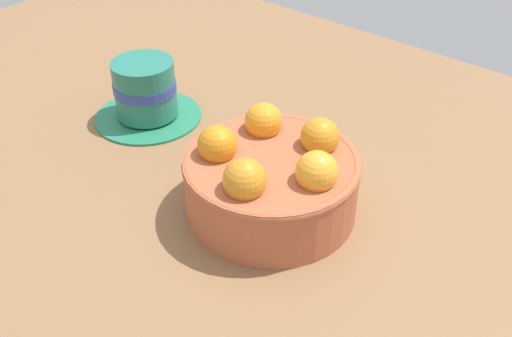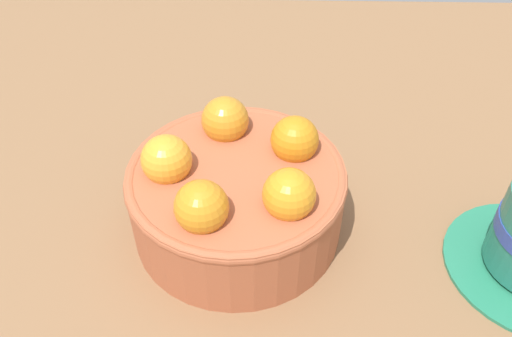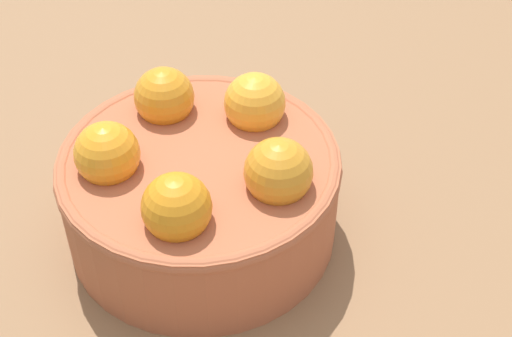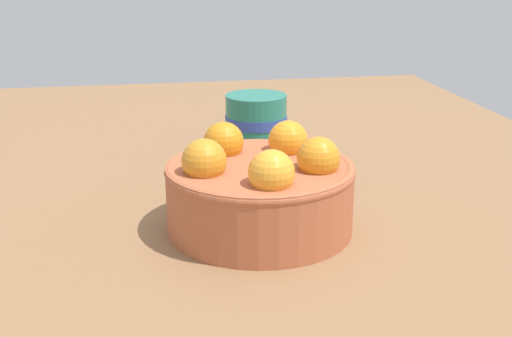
% 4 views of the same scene
% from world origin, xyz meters
% --- Properties ---
extents(ground_plane, '(1.42, 0.89, 0.04)m').
position_xyz_m(ground_plane, '(0.00, 0.00, -0.02)').
color(ground_plane, brown).
extents(terracotta_bowl, '(0.17, 0.17, 0.09)m').
position_xyz_m(terracotta_bowl, '(0.00, -0.00, 0.04)').
color(terracotta_bowl, '#AD5938').
rests_on(terracotta_bowl, ground_plane).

